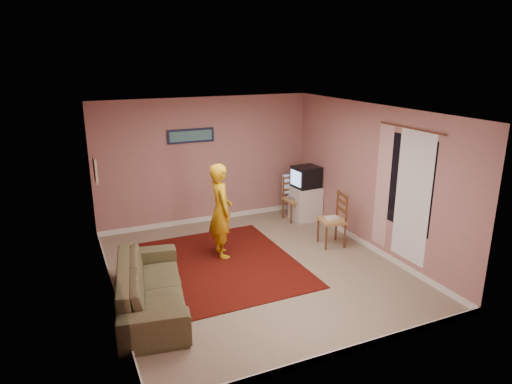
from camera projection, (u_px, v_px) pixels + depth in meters
name	position (u px, v px, depth m)	size (l,w,h in m)	color
ground	(255.00, 269.00, 7.54)	(5.00, 5.00, 0.00)	gray
wall_back	(206.00, 161.00, 9.35)	(4.50, 0.02, 2.60)	#A8736E
wall_front	(348.00, 255.00, 4.97)	(4.50, 0.02, 2.60)	#A8736E
wall_left	(106.00, 213.00, 6.28)	(0.02, 5.00, 2.60)	#A8736E
wall_right	(371.00, 179.00, 8.04)	(0.02, 5.00, 2.60)	#A8736E
ceiling	(255.00, 110.00, 6.78)	(4.50, 5.00, 0.02)	silver
baseboard_back	(208.00, 218.00, 9.70)	(4.50, 0.02, 0.10)	white
baseboard_front	(341.00, 352.00, 5.34)	(4.50, 0.02, 0.10)	white
baseboard_left	(115.00, 294.00, 6.65)	(0.02, 5.00, 0.10)	white
baseboard_right	(366.00, 244.00, 8.39)	(0.02, 5.00, 0.10)	white
window	(408.00, 183.00, 7.20)	(0.01, 1.10, 1.50)	black
curtain_sheer	(412.00, 198.00, 7.12)	(0.01, 0.75, 2.10)	white
curtain_floral	(383.00, 186.00, 7.73)	(0.01, 0.35, 2.10)	white
curtain_rod	(411.00, 128.00, 6.93)	(0.02, 0.02, 1.40)	brown
picture_back	(191.00, 136.00, 9.04)	(0.95, 0.04, 0.28)	#121533
picture_left	(95.00, 170.00, 7.62)	(0.04, 0.38, 0.42)	beige
area_rug	(224.00, 264.00, 7.71)	(2.32, 2.90, 0.02)	black
tv_cabinet	(305.00, 203.00, 9.72)	(0.56, 0.51, 0.72)	silver
crt_tv	(306.00, 177.00, 9.55)	(0.55, 0.50, 0.44)	black
chair_a	(295.00, 194.00, 9.62)	(0.44, 0.42, 0.51)	tan
dvd_player	(295.00, 197.00, 9.64)	(0.31, 0.22, 0.05)	#A1A2A6
blue_throw	(291.00, 183.00, 9.73)	(0.39, 0.05, 0.41)	#829ED5
chair_b	(332.00, 214.00, 8.31)	(0.50, 0.51, 0.54)	tan
game_console	(332.00, 218.00, 8.33)	(0.21, 0.15, 0.04)	white
sofa	(151.00, 286.00, 6.32)	(2.23, 0.87, 0.65)	brown
person	(221.00, 211.00, 7.81)	(0.61, 0.40, 1.66)	gold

